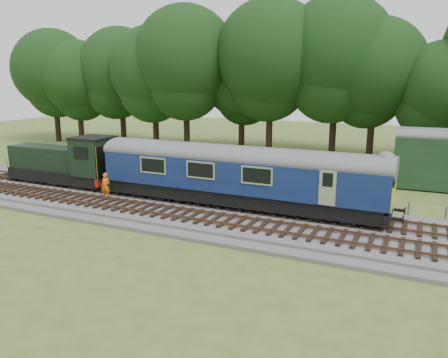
% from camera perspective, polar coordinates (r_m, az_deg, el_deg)
% --- Properties ---
extents(ground, '(120.00, 120.00, 0.00)m').
position_cam_1_polar(ground, '(28.10, -7.42, -3.91)').
color(ground, '#485D22').
rests_on(ground, ground).
extents(ballast, '(70.00, 7.00, 0.35)m').
position_cam_1_polar(ballast, '(28.05, -7.43, -3.57)').
color(ballast, '#4C4C4F').
rests_on(ballast, ground).
extents(track_north, '(67.20, 2.40, 0.21)m').
position_cam_1_polar(track_north, '(29.12, -5.98, -2.41)').
color(track_north, black).
rests_on(track_north, ballast).
extents(track_south, '(67.20, 2.40, 0.21)m').
position_cam_1_polar(track_south, '(26.70, -9.27, -3.95)').
color(track_south, black).
rests_on(track_south, ballast).
extents(fence, '(64.00, 0.12, 1.00)m').
position_cam_1_polar(fence, '(31.83, -3.11, -1.79)').
color(fence, '#6B6054').
rests_on(fence, ground).
extents(tree_line, '(70.00, 8.00, 18.00)m').
position_cam_1_polar(tree_line, '(47.64, 6.81, 3.11)').
color(tree_line, black).
rests_on(tree_line, ground).
extents(dmu_railcar, '(18.05, 2.86, 3.88)m').
position_cam_1_polar(dmu_railcar, '(26.72, 1.77, 1.08)').
color(dmu_railcar, black).
rests_on(dmu_railcar, ground).
extents(shunter_loco, '(8.91, 2.60, 3.38)m').
position_cam_1_polar(shunter_loco, '(34.65, -19.93, 2.00)').
color(shunter_loco, black).
rests_on(shunter_loco, ground).
extents(worker, '(0.67, 0.46, 1.76)m').
position_cam_1_polar(worker, '(29.63, -15.21, -0.91)').
color(worker, orange).
rests_on(worker, ballast).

